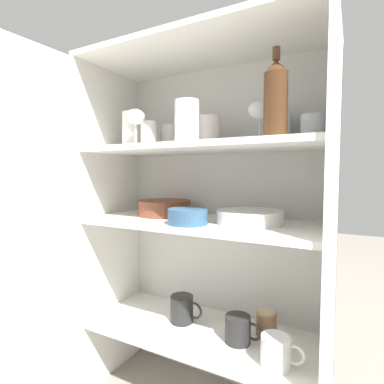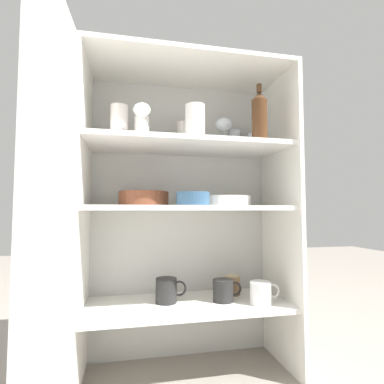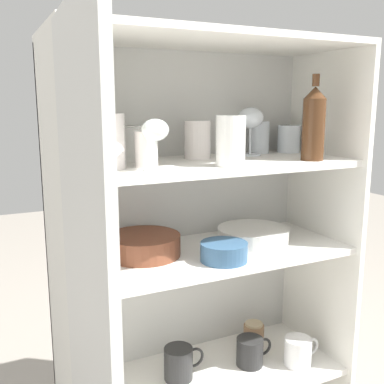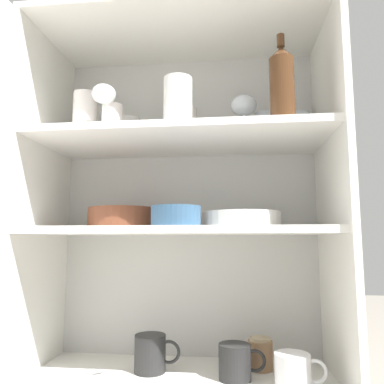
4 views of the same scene
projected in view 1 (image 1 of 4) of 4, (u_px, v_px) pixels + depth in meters
cupboard_back_panel at (220, 227)px, 1.26m from camera, size 0.88×0.02×1.30m
cupboard_side_left at (112, 225)px, 1.30m from camera, size 0.02×0.39×1.30m
cupboard_side_right at (331, 249)px, 0.89m from camera, size 0.02×0.39×1.30m
cupboard_top_panel at (201, 49)px, 1.05m from camera, size 0.88×0.39×0.02m
shelf_board_lower at (201, 332)px, 1.12m from camera, size 0.85×0.35×0.02m
shelf_board_middle at (201, 223)px, 1.09m from camera, size 0.85×0.35×0.02m
shelf_board_upper at (201, 148)px, 1.07m from camera, size 0.85×0.35×0.02m
cupboard_door at (14, 245)px, 0.94m from camera, size 0.04×0.44×1.30m
tumbler_glass_0 at (149, 134)px, 1.13m from camera, size 0.06×0.06×0.09m
tumbler_glass_1 at (282, 130)px, 1.05m from camera, size 0.06×0.06×0.11m
tumbler_glass_2 at (312, 129)px, 0.99m from camera, size 0.08×0.08×0.09m
tumbler_glass_3 at (187, 121)px, 0.97m from camera, size 0.08×0.08×0.13m
tumbler_glass_4 at (170, 137)px, 1.26m from camera, size 0.08×0.08×0.10m
tumbler_glass_5 at (210, 132)px, 1.13m from camera, size 0.08×0.08×0.11m
tumbler_glass_6 at (132, 130)px, 1.18m from camera, size 0.07×0.07×0.14m
wine_glass_0 at (260, 112)px, 1.04m from camera, size 0.08×0.08×0.15m
wine_glass_1 at (135, 119)px, 1.07m from camera, size 0.07×0.07×0.13m
wine_bottle at (276, 98)px, 0.83m from camera, size 0.07×0.07×0.25m
plate_stack_white at (250, 217)px, 1.02m from camera, size 0.23×0.23×0.04m
mixing_bowl_large at (164, 207)px, 1.22m from camera, size 0.21×0.21×0.06m
serving_bowl_small at (187, 215)px, 1.00m from camera, size 0.13×0.13×0.05m
coffee_mug_primary at (182, 309)px, 1.17m from camera, size 0.13×0.09×0.10m
coffee_mug_extra_1 at (238, 329)px, 1.03m from camera, size 0.13×0.09×0.09m
coffee_mug_extra_2 at (277, 351)px, 0.90m from camera, size 0.13×0.09×0.09m
storage_jar at (266, 323)px, 1.07m from camera, size 0.07×0.07×0.09m
serving_spoon at (133, 316)px, 1.21m from camera, size 0.16×0.11×0.01m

